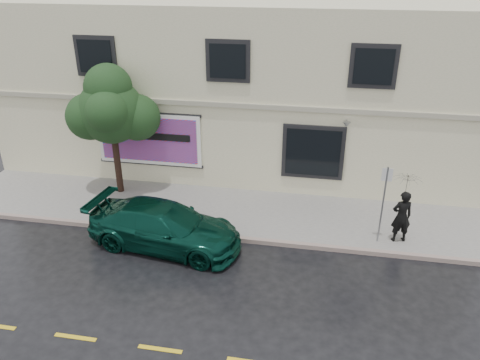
% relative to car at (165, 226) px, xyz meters
% --- Properties ---
extents(ground, '(90.00, 90.00, 0.00)m').
position_rel_car_xyz_m(ground, '(1.28, -0.82, -0.73)').
color(ground, black).
rests_on(ground, ground).
extents(sidewalk, '(20.00, 3.50, 0.15)m').
position_rel_car_xyz_m(sidewalk, '(1.28, 2.43, -0.65)').
color(sidewalk, gray).
rests_on(sidewalk, ground).
extents(curb, '(20.00, 0.18, 0.16)m').
position_rel_car_xyz_m(curb, '(1.28, 0.68, -0.65)').
color(curb, gray).
rests_on(curb, ground).
extents(road_marking, '(19.00, 0.12, 0.01)m').
position_rel_car_xyz_m(road_marking, '(1.28, -4.32, -0.72)').
color(road_marking, gold).
rests_on(road_marking, ground).
extents(building, '(20.00, 8.12, 7.00)m').
position_rel_car_xyz_m(building, '(1.28, 8.17, 2.77)').
color(building, beige).
rests_on(building, ground).
extents(billboard, '(4.30, 0.16, 2.20)m').
position_rel_car_xyz_m(billboard, '(-1.92, 4.10, 1.33)').
color(billboard, white).
rests_on(billboard, ground).
extents(car, '(5.24, 2.87, 1.45)m').
position_rel_car_xyz_m(car, '(0.00, 0.00, 0.00)').
color(car, '#083127').
rests_on(car, ground).
extents(pedestrian, '(0.74, 0.57, 1.79)m').
position_rel_car_xyz_m(pedestrian, '(7.45, 1.42, 0.32)').
color(pedestrian, black).
rests_on(pedestrian, sidewalk).
extents(umbrella, '(0.99, 0.99, 0.69)m').
position_rel_car_xyz_m(umbrella, '(7.45, 1.42, 1.56)').
color(umbrella, black).
rests_on(umbrella, pedestrian).
extents(street_tree, '(2.40, 2.40, 4.48)m').
position_rel_car_xyz_m(street_tree, '(-2.92, 3.18, 2.68)').
color(street_tree, black).
rests_on(street_tree, sidewalk).
extents(fire_hydrant, '(0.31, 0.29, 0.75)m').
position_rel_car_xyz_m(fire_hydrant, '(-2.00, 1.12, -0.21)').
color(fire_hydrant, silver).
rests_on(fire_hydrant, sidewalk).
extents(sign_pole, '(0.33, 0.06, 2.64)m').
position_rel_car_xyz_m(sign_pole, '(6.79, 1.26, 1.01)').
color(sign_pole, gray).
rests_on(sign_pole, sidewalk).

